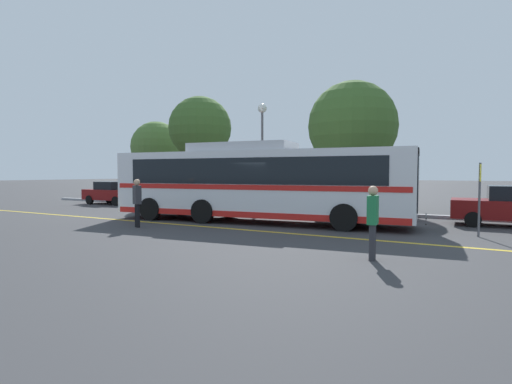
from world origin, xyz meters
The scene contains 16 objects.
ground_plane centered at (0.00, 0.00, 0.00)m, with size 220.00×220.00×0.00m, color #38383A.
lane_strip_0 centered at (0.19, -2.13, 0.00)m, with size 0.20×32.70×0.01m, color gold.
curb_strip centered at (0.19, 5.40, 0.07)m, with size 40.70×0.36×0.15m, color #99999E.
transit_bus centered at (0.18, 0.07, 1.72)m, with size 13.17×3.79×3.37m.
parked_car_0 centered at (-13.10, 4.04, 0.76)m, with size 4.04×1.81×1.52m.
parked_car_1 centered at (-7.86, 3.87, 0.72)m, with size 4.37×2.09×1.43m.
parked_car_2 centered at (-2.69, 3.79, 0.70)m, with size 4.49×2.06×1.39m.
parked_car_3 centered at (3.97, 4.24, 0.73)m, with size 4.10×1.99×1.44m.
parked_car_4 centered at (9.56, 3.73, 0.79)m, with size 4.22×2.13×1.59m.
pedestrian_0 centered at (6.22, -5.04, 1.02)m, with size 0.25×0.43×1.78m.
pedestrian_1 centered at (-3.05, -3.52, 1.07)m, with size 0.47×0.39×1.86m.
bus_stop_sign centered at (8.46, 0.18, 1.53)m, with size 0.07×0.40×2.43m.
street_lamp centered at (-2.90, 6.41, 4.66)m, with size 0.54×0.54×6.22m.
tree_1 centered at (-8.45, 7.68, 5.20)m, with size 4.32×4.32×7.37m.
tree_2 centered at (2.11, 7.93, 4.78)m, with size 5.04×5.04×7.30m.
tree_3 centered at (-14.76, 10.16, 4.24)m, with size 4.15×4.15×6.33m.
Camera 1 is at (8.37, -14.69, 2.09)m, focal length 28.00 mm.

